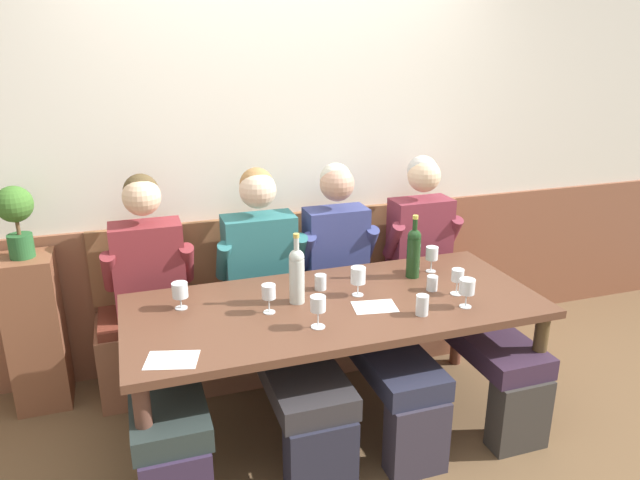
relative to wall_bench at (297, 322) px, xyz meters
The scene contains 25 objects.
ground_plane 0.88m from the wall_bench, 90.00° to the right, with size 6.80×6.80×0.02m, color brown.
room_wall_back 1.15m from the wall_bench, 90.00° to the left, with size 6.80×0.08×2.80m, color silver.
wood_wainscot_panel 0.28m from the wall_bench, 90.00° to the left, with size 6.80×0.03×0.93m, color brown.
wall_bench is the anchor object (origin of this frame).
dining_table 0.79m from the wall_bench, 90.00° to the right, with size 2.05×0.89×0.73m.
person_right_seat 0.99m from the wall_bench, 156.13° to the right, with size 0.49×1.31×1.29m.
person_left_seat 0.56m from the wall_bench, 120.58° to the right, with size 0.52×1.31×1.28m.
person_center_left_seat 0.57m from the wall_bench, 56.84° to the right, with size 0.48×1.31×1.27m.
person_center_right_seat 0.97m from the wall_bench, 24.91° to the right, with size 0.49×1.31×1.28m.
wine_bottle_green_tall 0.94m from the wall_bench, 45.19° to the right, with size 0.07×0.07×0.35m.
wine_bottle_amber_mid 0.89m from the wall_bench, 105.61° to the right, with size 0.08×0.08×0.36m.
wine_glass_center_front 1.24m from the wall_bench, 58.29° to the right, with size 0.08×0.08×0.14m.
wine_glass_center_rear 1.05m from the wall_bench, 144.36° to the right, with size 0.08×0.08×0.13m.
wine_glass_by_bottle 0.95m from the wall_bench, 115.55° to the right, with size 0.07×0.07×0.14m.
wine_glass_right_end 1.09m from the wall_bench, 100.04° to the right, with size 0.07×0.07×0.15m.
wine_glass_left_end 1.15m from the wall_bench, 52.14° to the right, with size 0.06×0.06×0.14m.
wine_glass_mid_left 0.87m from the wall_bench, 77.97° to the right, with size 0.08×0.08×0.15m.
wine_glass_near_bucket 0.98m from the wall_bench, 36.79° to the right, with size 0.07×0.07×0.15m.
water_tumbler_center 0.71m from the wall_bench, 91.87° to the right, with size 0.06×0.06×0.08m, color silver.
water_tumbler_left 1.01m from the wall_bench, 53.54° to the right, with size 0.06×0.06×0.08m, color silver.
water_tumbler_right 1.13m from the wall_bench, 70.22° to the right, with size 0.06×0.06×0.10m, color silver.
tasting_sheet_left_guest 1.37m from the wall_bench, 129.11° to the right, with size 0.21×0.15×0.00m, color white.
tasting_sheet_right_guest 0.94m from the wall_bench, 78.46° to the right, with size 0.21×0.15×0.00m, color white.
corner_pedestal 1.48m from the wall_bench, behind, with size 0.28×0.28×0.88m, color brown.
potted_plant 1.70m from the wall_bench, behind, with size 0.19×0.19×0.38m.
Camera 1 is at (-0.92, -2.39, 1.98)m, focal length 33.33 mm.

